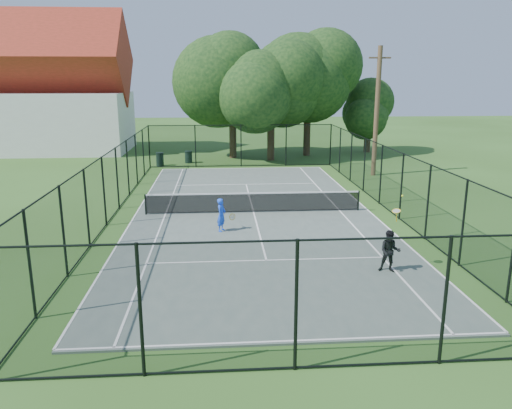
{
  "coord_description": "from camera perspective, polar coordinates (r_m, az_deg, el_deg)",
  "views": [
    {
      "loc": [
        -1.56,
        -22.59,
        6.18
      ],
      "look_at": [
        -0.11,
        -3.0,
        1.2
      ],
      "focal_mm": 35.0,
      "sensor_mm": 36.0,
      "label": 1
    }
  ],
  "objects": [
    {
      "name": "tennis_court",
      "position": [
        23.47,
        -0.27,
        -0.97
      ],
      "size": [
        11.0,
        24.0,
        0.06
      ],
      "primitive_type": "cube",
      "color": "#4D5B54",
      "rests_on": "ground"
    },
    {
      "name": "player_blue",
      "position": [
        20.5,
        -3.96,
        -1.19
      ],
      "size": [
        0.84,
        0.59,
        1.37
      ],
      "color": "blue",
      "rests_on": "tennis_court"
    },
    {
      "name": "trash_bin_left",
      "position": [
        36.96,
        -10.93,
        5.11
      ],
      "size": [
        0.58,
        0.58,
        0.97
      ],
      "color": "black",
      "rests_on": "ground"
    },
    {
      "name": "tree_near_mid",
      "position": [
        38.45,
        1.75,
        12.73
      ],
      "size": [
        6.43,
        6.43,
        8.41
      ],
      "color": "#332114",
      "rests_on": "ground"
    },
    {
      "name": "trash_bin_right",
      "position": [
        37.94,
        -7.72,
        5.42
      ],
      "size": [
        0.58,
        0.58,
        0.9
      ],
      "color": "black",
      "rests_on": "ground"
    },
    {
      "name": "tree_near_right",
      "position": [
        41.22,
        5.99,
        13.92
      ],
      "size": [
        6.85,
        6.85,
        9.45
      ],
      "color": "#332114",
      "rests_on": "ground"
    },
    {
      "name": "ground",
      "position": [
        23.47,
        -0.27,
        -1.04
      ],
      "size": [
        120.0,
        120.0,
        0.0
      ],
      "primitive_type": "plane",
      "color": "#2D4F1B"
    },
    {
      "name": "building",
      "position": [
        47.21,
        -23.84,
        11.53
      ],
      "size": [
        15.3,
        8.15,
        11.87
      ],
      "color": "silver",
      "rests_on": "ground"
    },
    {
      "name": "utility_pole",
      "position": [
        33.22,
        13.64,
        10.31
      ],
      "size": [
        1.4,
        0.3,
        8.15
      ],
      "color": "#4C3823",
      "rests_on": "ground"
    },
    {
      "name": "tree_near_left",
      "position": [
        39.75,
        -2.73,
        13.64
      ],
      "size": [
        7.21,
        7.21,
        9.41
      ],
      "color": "#332114",
      "rests_on": "ground"
    },
    {
      "name": "player_black",
      "position": [
        16.74,
        15.06,
        -5.16
      ],
      "size": [
        0.98,
        1.08,
        2.4
      ],
      "color": "black",
      "rests_on": "tennis_court"
    },
    {
      "name": "tree_far_right",
      "position": [
        44.06,
        12.76,
        10.16
      ],
      "size": [
        4.07,
        4.07,
        5.38
      ],
      "color": "#332114",
      "rests_on": "ground"
    },
    {
      "name": "tennis_net",
      "position": [
        23.33,
        -0.28,
        0.33
      ],
      "size": [
        10.08,
        0.08,
        0.95
      ],
      "color": "black",
      "rests_on": "tennis_court"
    },
    {
      "name": "fence",
      "position": [
        23.13,
        -0.28,
        2.55
      ],
      "size": [
        13.1,
        26.1,
        3.0
      ],
      "color": "black",
      "rests_on": "ground"
    }
  ]
}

